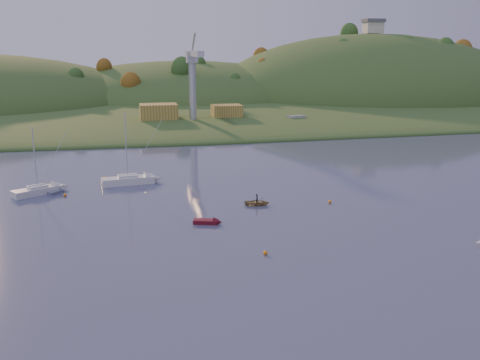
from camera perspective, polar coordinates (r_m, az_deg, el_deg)
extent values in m
plane|color=#343C55|center=(48.77, 12.13, -14.92)|extent=(500.00, 500.00, 0.00)
cube|color=#335522|center=(270.28, -8.53, 8.74)|extent=(620.00, 220.00, 1.50)
ellipsoid|color=#335522|center=(205.80, -7.21, 7.23)|extent=(640.00, 150.00, 7.00)
ellipsoid|color=#335522|center=(251.35, -5.90, 8.45)|extent=(140.00, 120.00, 36.00)
ellipsoid|color=#335522|center=(260.85, 13.60, 8.33)|extent=(150.00, 130.00, 60.00)
cube|color=beige|center=(259.98, 14.01, 15.47)|extent=(8.00, 6.00, 5.00)
cube|color=#595960|center=(260.11, 14.06, 16.17)|extent=(9.00, 7.00, 1.50)
cube|color=slate|center=(163.85, -4.04, 6.06)|extent=(42.00, 16.00, 2.40)
cube|color=olive|center=(163.02, -8.68, 7.18)|extent=(11.00, 8.00, 4.80)
cube|color=olive|center=(166.75, -1.42, 7.34)|extent=(9.00, 7.00, 4.00)
cylinder|color=#B7B7BC|center=(160.41, -5.07, 9.54)|extent=(2.20, 2.20, 18.00)
cube|color=#B7B7BC|center=(159.99, -5.15, 12.94)|extent=(3.20, 3.20, 3.20)
cube|color=#B7B7BC|center=(151.06, -4.70, 13.28)|extent=(1.80, 18.00, 1.60)
cube|color=#B7B7BC|center=(164.94, -5.39, 13.30)|extent=(1.80, 10.00, 1.60)
cube|color=silver|center=(93.59, -20.76, -1.11)|extent=(8.13, 6.22, 1.11)
cube|color=silver|center=(93.44, -20.79, -0.75)|extent=(3.51, 3.11, 0.70)
cylinder|color=silver|center=(92.39, -21.05, 2.24)|extent=(0.18, 0.18, 10.05)
cylinder|color=silver|center=(93.38, -20.80, -0.60)|extent=(2.81, 1.77, 0.12)
cylinder|color=silver|center=(93.36, -20.81, -0.54)|extent=(2.59, 1.76, 0.36)
cube|color=silver|center=(96.18, -11.87, -0.06)|extent=(9.33, 3.83, 1.25)
cube|color=silver|center=(96.02, -11.89, 0.33)|extent=(3.63, 2.45, 0.79)
cylinder|color=silver|center=(94.90, -12.05, 3.62)|extent=(0.18, 0.18, 11.33)
cylinder|color=silver|center=(95.96, -11.89, 0.47)|extent=(3.61, 0.57, 0.12)
cylinder|color=silver|center=(95.94, -11.90, 0.53)|extent=(3.19, 0.75, 0.36)
imported|color=#948251|center=(81.61, 1.82, -2.42)|extent=(4.30, 3.48, 0.78)
imported|color=black|center=(81.51, 1.82, -2.19)|extent=(0.47, 0.61, 1.48)
cube|color=#560C16|center=(73.25, -3.68, -4.45)|extent=(3.57, 2.28, 0.55)
cone|color=#560C16|center=(73.02, -2.39, -4.50)|extent=(1.51, 1.62, 1.33)
cube|color=slate|center=(93.19, -19.06, -1.23)|extent=(2.62, 2.65, 0.47)
cone|color=slate|center=(93.98, -18.45, -1.06)|extent=(1.45, 1.44, 1.14)
cube|color=slate|center=(166.63, 5.99, 6.02)|extent=(13.46, 7.85, 1.63)
cube|color=#B7B7BC|center=(166.45, 6.01, 6.48)|extent=(5.98, 4.11, 2.18)
sphere|color=orange|center=(83.74, 9.56, -2.29)|extent=(0.50, 0.50, 0.50)
sphere|color=orange|center=(90.91, -18.17, -1.51)|extent=(0.50, 0.50, 0.50)
sphere|color=orange|center=(101.12, -14.28, 0.26)|extent=(0.50, 0.50, 0.50)
sphere|color=orange|center=(62.45, 2.72, -7.76)|extent=(0.50, 0.50, 0.50)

